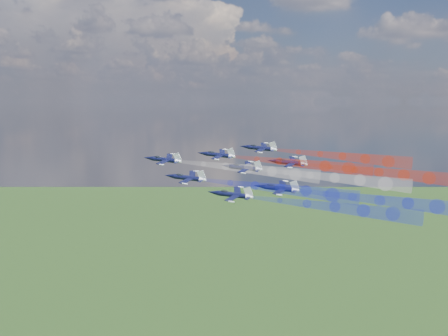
{
  "coord_description": "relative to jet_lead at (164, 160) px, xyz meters",
  "views": [
    {
      "loc": [
        14.8,
        -184.25,
        156.51
      ],
      "look_at": [
        16.58,
        -19.36,
        136.28
      ],
      "focal_mm": 43.37,
      "sensor_mm": 36.0,
      "label": 1
    }
  ],
  "objects": [
    {
      "name": "jet_lead",
      "position": [
        0.0,
        0.0,
        0.0
      ],
      "size": [
        15.58,
        14.18,
        6.86
      ],
      "primitive_type": null,
      "rotation": [
        0.08,
        -0.24,
        1.28
      ],
      "color": "black"
    },
    {
      "name": "trail_outer_left",
      "position": [
        47.27,
        -33.35,
        -8.87
      ],
      "size": [
        42.77,
        16.77,
        8.56
      ],
      "primitive_type": null,
      "rotation": [
        0.08,
        -0.24,
        1.28
      ],
      "color": "#1B25EC"
    },
    {
      "name": "trail_rear_right",
      "position": [
        65.79,
        -8.82,
        -2.89
      ],
      "size": [
        42.77,
        16.77,
        8.56
      ],
      "primitive_type": null,
      "rotation": [
        0.08,
        -0.24,
        1.28
      ],
      "color": "red"
    },
    {
      "name": "jet_rear_right",
      "position": [
        39.46,
        -1.45,
        -0.81
      ],
      "size": [
        15.58,
        14.18,
        6.86
      ],
      "primitive_type": null,
      "rotation": [
        0.08,
        -0.24,
        1.28
      ],
      "color": "black"
    },
    {
      "name": "trail_inner_left",
      "position": [
        34.39,
        -21.92,
        -5.84
      ],
      "size": [
        42.77,
        16.77,
        8.56
      ],
      "primitive_type": null,
      "rotation": [
        0.08,
        -0.24,
        1.28
      ],
      "color": "#1B25EC"
    },
    {
      "name": "trail_rear_left",
      "position": [
        60.35,
        -28.57,
        -7.89
      ],
      "size": [
        42.77,
        16.77,
        8.56
      ],
      "primitive_type": null,
      "rotation": [
        0.08,
        -0.24,
        1.28
      ],
      "color": "#1B25EC"
    },
    {
      "name": "jet_rear_left",
      "position": [
        34.02,
        -21.21,
        -5.81
      ],
      "size": [
        15.58,
        14.18,
        6.86
      ],
      "primitive_type": null,
      "rotation": [
        0.08,
        -0.24,
        1.28
      ],
      "color": "black"
    },
    {
      "name": "trail_center_third",
      "position": [
        51.26,
        -13.99,
        -3.89
      ],
      "size": [
        42.77,
        16.77,
        8.56
      ],
      "primitive_type": null,
      "rotation": [
        0.08,
        -0.24,
        1.28
      ],
      "color": "white"
    },
    {
      "name": "jet_inner_left",
      "position": [
        8.06,
        -14.56,
        -3.75
      ],
      "size": [
        15.58,
        14.18,
        6.86
      ],
      "primitive_type": null,
      "rotation": [
        0.08,
        -0.24,
        1.28
      ],
      "color": "black"
    },
    {
      "name": "trail_lead",
      "position": [
        26.33,
        -7.37,
        -2.08
      ],
      "size": [
        42.77,
        16.77,
        8.56
      ],
      "primitive_type": null,
      "rotation": [
        0.08,
        -0.24,
        1.28
      ],
      "color": "white"
    },
    {
      "name": "jet_inner_right",
      "position": [
        17.02,
        4.75,
        1.06
      ],
      "size": [
        15.58,
        14.18,
        6.86
      ],
      "primitive_type": null,
      "rotation": [
        0.08,
        -0.24,
        1.28
      ],
      "color": "black"
    },
    {
      "name": "jet_center_third",
      "position": [
        24.93,
        -6.63,
        -1.81
      ],
      "size": [
        15.58,
        14.18,
        6.86
      ],
      "primitive_type": null,
      "rotation": [
        0.08,
        -0.24,
        1.28
      ],
      "color": "black"
    },
    {
      "name": "jet_outer_left",
      "position": [
        20.94,
        -25.98,
        -6.79
      ],
      "size": [
        15.58,
        14.18,
        6.86
      ],
      "primitive_type": null,
      "rotation": [
        0.08,
        -0.24,
        1.28
      ],
      "color": "black"
    },
    {
      "name": "jet_outer_right",
      "position": [
        31.27,
        11.47,
        2.68
      ],
      "size": [
        15.58,
        14.18,
        6.86
      ],
      "primitive_type": null,
      "rotation": [
        0.08,
        -0.24,
        1.28
      ],
      "color": "black"
    },
    {
      "name": "trail_outer_right",
      "position": [
        57.6,
        4.1,
        0.6
      ],
      "size": [
        42.77,
        16.77,
        8.56
      ],
      "primitive_type": null,
      "rotation": [
        0.08,
        -0.24,
        1.28
      ],
      "color": "red"
    },
    {
      "name": "trail_inner_right",
      "position": [
        43.35,
        -2.62,
        -1.02
      ],
      "size": [
        42.77,
        16.77,
        8.56
      ],
      "primitive_type": null,
      "rotation": [
        0.08,
        -0.24,
        1.28
      ],
      "color": "red"
    }
  ]
}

